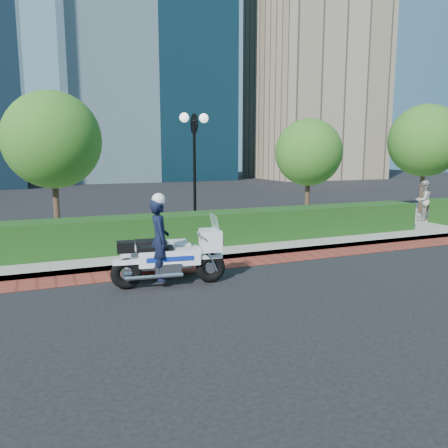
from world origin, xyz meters
name	(u,v)px	position (x,y,z in m)	size (l,w,h in m)	color
ground	(227,281)	(0.00, 0.00, 0.00)	(120.00, 120.00, 0.00)	black
brick_strip	(205,266)	(0.00, 1.50, 0.01)	(60.00, 1.00, 0.01)	maroon
sidewalk	(162,235)	(0.00, 6.00, 0.07)	(60.00, 8.00, 0.15)	gray
hedge_main	(181,230)	(0.00, 3.60, 0.65)	(18.00, 1.20, 1.00)	black
lamppost	(194,155)	(1.00, 5.20, 2.96)	(1.02, 0.70, 4.21)	black
tree_b	(52,140)	(-3.50, 6.50, 3.43)	(3.20, 3.20, 4.89)	#332319
tree_c	(309,153)	(6.50, 6.50, 3.05)	(2.80, 2.80, 4.30)	#332319
tree_d	(425,141)	(13.00, 6.50, 3.61)	(3.40, 3.40, 5.16)	#332319
tower_right	(315,63)	(28.00, 38.00, 14.00)	(14.00, 12.00, 28.00)	gray
police_motorcycle	(162,251)	(-1.41, 0.56, 0.73)	(2.64, 2.00, 2.13)	black
pedestrian	(423,200)	(11.19, 4.70, 1.01)	(0.84, 0.65, 1.72)	#9E998C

